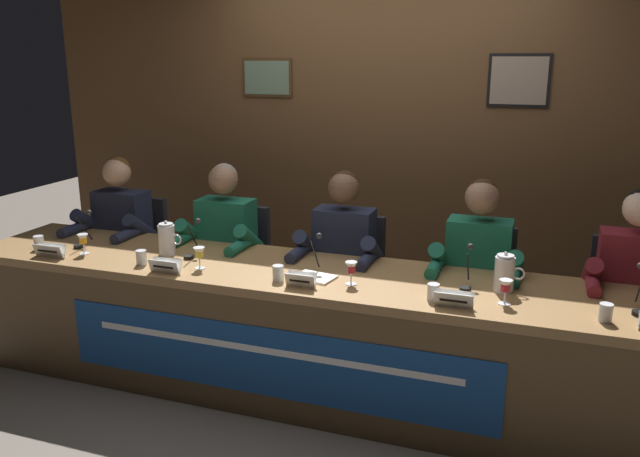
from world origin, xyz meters
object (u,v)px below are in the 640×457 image
(water_cup_center, at_px, (278,274))
(panelist_far_right, at_px, (633,288))
(conference_table, at_px, (312,317))
(water_pitcher_left_side, at_px, (167,239))
(microphone_center, at_px, (314,262))
(water_cup_far_right, at_px, (606,314))
(water_cup_left, at_px, (141,258))
(panelist_center, at_px, (340,257))
(panelist_right, at_px, (476,271))
(chair_far_right, at_px, (623,322))
(nameplate_far_left, at_px, (50,250))
(nameplate_center, at_px, (301,280))
(juice_glass_center, at_px, (351,269))
(water_pitcher_right_side, at_px, (505,273))
(water_cup_far_left, at_px, (39,243))
(microphone_far_left, at_px, (82,235))
(panelist_far_left, at_px, (116,233))
(microphone_far_right, at_px, (639,297))
(chair_left, at_px, (236,275))
(juice_glass_right, at_px, (506,287))
(juice_glass_far_left, at_px, (83,240))
(microphone_left, at_px, (192,245))
(chair_right, at_px, (477,304))
(microphone_right, at_px, (467,274))
(chair_far_left, at_px, (136,263))
(document_stack_center, at_px, (315,277))
(panelist_left, at_px, (221,244))
(nameplate_left, at_px, (165,266))
(nameplate_right, at_px, (454,300))
(juice_glass_left, at_px, (199,254))

(water_cup_center, height_order, panelist_far_right, panelist_far_right)
(conference_table, distance_m, water_pitcher_left_side, 1.03)
(microphone_center, bearing_deg, water_cup_far_right, -6.40)
(water_cup_left, distance_m, panelist_center, 1.17)
(panelist_right, relative_size, chair_far_right, 1.36)
(nameplate_far_left, relative_size, nameplate_center, 1.25)
(juice_glass_center, height_order, water_pitcher_right_side, water_pitcher_right_side)
(water_cup_far_left, height_order, microphone_far_left, microphone_far_left)
(nameplate_center, distance_m, chair_far_right, 1.86)
(panelist_far_right, relative_size, water_pitcher_right_side, 5.88)
(nameplate_far_left, distance_m, water_cup_far_left, 0.20)
(panelist_far_left, xyz_separation_m, nameplate_far_left, (0.01, -0.64, 0.06))
(microphone_far_left, bearing_deg, water_cup_far_left, -145.84)
(microphone_far_right, bearing_deg, nameplate_center, -172.25)
(chair_left, relative_size, panelist_right, 0.73)
(nameplate_center, height_order, microphone_far_right, microphone_far_right)
(juice_glass_center, xyz_separation_m, juice_glass_right, (0.78, -0.02, 0.00))
(water_pitcher_left_side, bearing_deg, water_cup_left, -98.24)
(juice_glass_far_left, distance_m, juice_glass_right, 2.46)
(water_cup_far_left, height_order, panelist_center, panelist_center)
(microphone_left, height_order, chair_right, microphone_left)
(water_cup_center, bearing_deg, chair_left, 129.89)
(nameplate_center, bearing_deg, water_cup_left, 177.32)
(microphone_right, height_order, microphone_far_right, same)
(chair_far_left, relative_size, water_cup_center, 10.68)
(microphone_far_left, distance_m, chair_right, 2.48)
(microphone_far_left, height_order, chair_right, microphone_far_left)
(document_stack_center, bearing_deg, panelist_left, 149.86)
(conference_table, bearing_deg, chair_right, 40.01)
(water_cup_far_right, height_order, document_stack_center, water_cup_far_right)
(water_pitcher_left_side, distance_m, document_stack_center, 0.99)
(chair_left, height_order, panelist_far_right, panelist_far_right)
(microphone_far_left, height_order, panelist_right, panelist_right)
(panelist_right, relative_size, water_pitcher_left_side, 5.88)
(chair_left, bearing_deg, microphone_left, -90.11)
(chair_right, bearing_deg, panelist_far_left, -175.30)
(water_pitcher_left_side, bearing_deg, microphone_far_right, -1.12)
(nameplate_left, height_order, water_cup_left, water_cup_left)
(water_cup_center, bearing_deg, microphone_right, 12.87)
(microphone_right, xyz_separation_m, panelist_far_right, (0.82, 0.36, -0.09))
(microphone_center, relative_size, juice_glass_right, 1.74)
(conference_table, bearing_deg, juice_glass_right, -2.03)
(conference_table, relative_size, chair_far_right, 4.79)
(nameplate_center, bearing_deg, document_stack_center, 82.78)
(panelist_far_left, height_order, microphone_right, panelist_far_left)
(nameplate_left, bearing_deg, document_stack_center, 13.26)
(nameplate_right, height_order, chair_far_right, chair_far_right)
(water_cup_left, relative_size, juice_glass_center, 0.69)
(water_cup_left, bearing_deg, water_cup_far_right, -0.05)
(juice_glass_left, bearing_deg, chair_right, 26.51)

